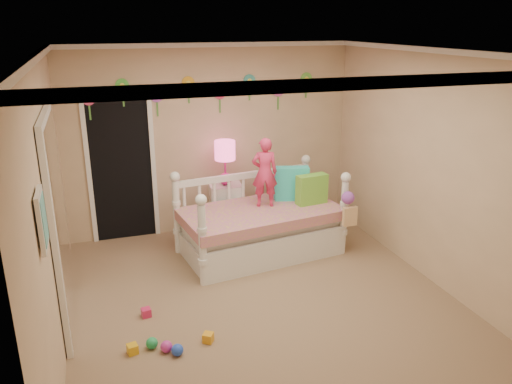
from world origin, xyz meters
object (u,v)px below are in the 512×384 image
object	(u,v)px
child	(265,172)
table_lamp	(225,156)
daybed	(260,213)
nightstand	(226,210)

from	to	relation	value
child	table_lamp	size ratio (longest dim) A/B	1.45
child	table_lamp	xyz separation A→B (m)	(-0.34, 0.64, 0.08)
daybed	nightstand	distance (m)	0.79
daybed	table_lamp	bearing A→B (deg)	102.12
nightstand	table_lamp	distance (m)	0.78
table_lamp	nightstand	bearing A→B (deg)	93.58
daybed	child	bearing A→B (deg)	35.59
nightstand	table_lamp	xyz separation A→B (m)	(0.00, -0.00, 0.78)
daybed	table_lamp	distance (m)	0.97
child	table_lamp	world-z (taller)	child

